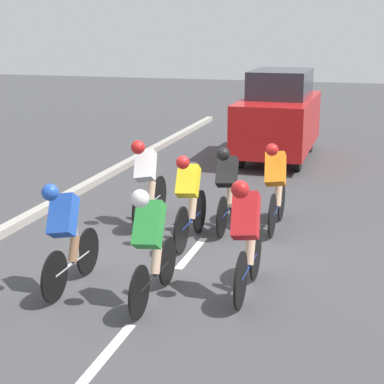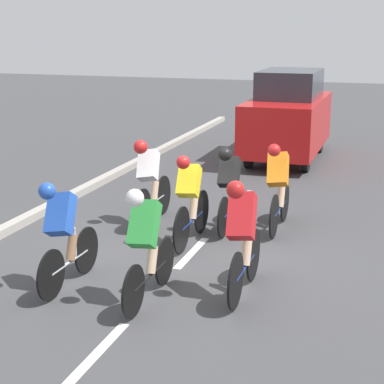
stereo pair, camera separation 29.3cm
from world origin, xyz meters
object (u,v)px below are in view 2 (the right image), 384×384
(cyclist_green, at_px, (146,241))
(cyclist_blue, at_px, (63,231))
(cyclist_black, at_px, (230,186))
(cyclist_yellow, at_px, (190,198))
(cyclist_white, at_px, (150,179))
(cyclist_red, at_px, (243,235))
(support_car, at_px, (288,116))
(cyclist_orange, at_px, (279,185))

(cyclist_green, bearing_deg, cyclist_blue, -4.51)
(cyclist_black, distance_m, cyclist_green, 3.12)
(cyclist_yellow, distance_m, cyclist_white, 1.28)
(cyclist_red, xyz_separation_m, cyclist_green, (1.07, 0.56, -0.01))
(cyclist_red, xyz_separation_m, cyclist_white, (2.24, -2.49, -0.02))
(cyclist_red, distance_m, support_car, 8.64)
(cyclist_yellow, height_order, cyclist_white, cyclist_white)
(cyclist_orange, distance_m, cyclist_green, 3.49)
(cyclist_blue, relative_size, support_car, 0.40)
(cyclist_orange, bearing_deg, cyclist_yellow, 43.21)
(cyclist_red, relative_size, cyclist_blue, 1.04)
(cyclist_white, xyz_separation_m, support_car, (-1.31, -6.09, 0.32))
(cyclist_red, height_order, cyclist_green, cyclist_red)
(cyclist_blue, height_order, cyclist_black, cyclist_blue)
(cyclist_red, height_order, support_car, support_car)
(cyclist_yellow, xyz_separation_m, cyclist_orange, (-1.17, -1.10, 0.03))
(cyclist_green, bearing_deg, cyclist_black, -94.27)
(cyclist_red, bearing_deg, cyclist_green, 27.45)
(cyclist_green, distance_m, support_car, 9.14)
(cyclist_black, bearing_deg, support_car, -89.10)
(cyclist_red, distance_m, cyclist_blue, 2.30)
(cyclist_blue, bearing_deg, cyclist_white, -90.26)
(cyclist_yellow, xyz_separation_m, cyclist_red, (-1.25, 1.69, 0.06))
(cyclist_blue, distance_m, cyclist_green, 1.19)
(cyclist_black, xyz_separation_m, cyclist_green, (0.23, 3.11, 0.04))
(cyclist_red, bearing_deg, cyclist_white, -48.05)
(cyclist_yellow, height_order, cyclist_red, cyclist_red)
(cyclist_red, height_order, cyclist_blue, cyclist_red)
(cyclist_yellow, distance_m, cyclist_red, 2.10)
(cyclist_white, bearing_deg, cyclist_green, 110.96)
(cyclist_blue, height_order, cyclist_white, cyclist_white)
(cyclist_blue, relative_size, cyclist_orange, 0.95)
(cyclist_blue, distance_m, cyclist_black, 3.33)
(cyclist_yellow, relative_size, cyclist_white, 1.03)
(cyclist_yellow, bearing_deg, cyclist_black, -115.26)
(cyclist_blue, distance_m, support_car, 9.14)
(cyclist_green, bearing_deg, support_car, -90.86)
(cyclist_blue, relative_size, cyclist_white, 0.95)
(cyclist_yellow, height_order, cyclist_orange, cyclist_orange)
(cyclist_red, bearing_deg, cyclist_yellow, -53.54)
(cyclist_black, distance_m, cyclist_white, 1.40)
(cyclist_green, bearing_deg, cyclist_white, -69.04)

